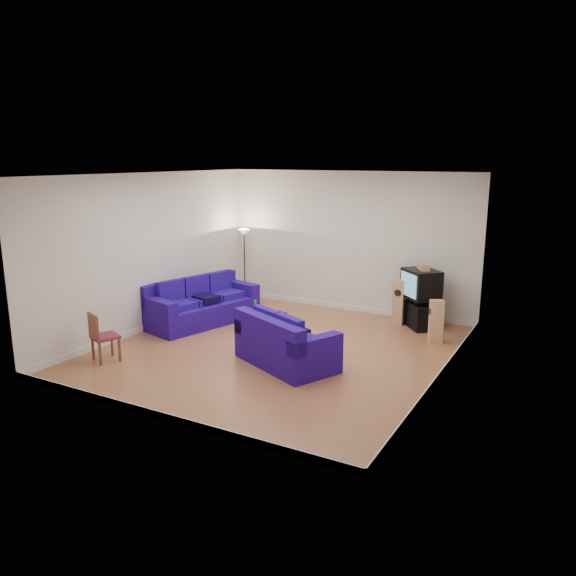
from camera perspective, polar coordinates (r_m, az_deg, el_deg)
The scene contains 16 objects.
room at distance 10.08m, azimuth -1.10°, elevation 2.00°, with size 6.01×6.51×3.21m.
sofa_three_seat at distance 12.23m, azimuth -8.92°, elevation -1.90°, with size 1.64×2.63×0.94m.
sofa_loveseat at distance 9.65m, azimuth -0.43°, elevation -5.94°, with size 2.04×1.65×0.89m.
coffee_table at distance 11.29m, azimuth -2.17°, elevation -3.17°, with size 1.11×0.69×0.37m.
bottle at distance 11.42m, azimuth -3.35°, elevation -1.98°, with size 0.07×0.07×0.28m, color #197233.
tissue_box at distance 11.23m, azimuth -2.04°, elevation -2.73°, with size 0.23×0.13×0.10m, color green.
red_canister at distance 11.22m, azimuth -1.16°, elevation -2.58°, with size 0.11×0.11×0.15m, color red.
remote at distance 10.96m, azimuth -1.03°, elevation -3.32°, with size 0.17×0.05×0.02m, color black.
tv_stand at distance 12.12m, azimuth 13.24°, elevation -2.69°, with size 0.85×0.47×0.52m, color black.
av_receiver at distance 12.05m, azimuth 13.49°, elevation -1.25°, with size 0.44×0.36×0.10m, color black.
television at distance 11.99m, azimuth 13.35°, elevation 0.41°, with size 0.96×0.95×0.60m.
centre_speaker at distance 11.91m, azimuth 13.58°, elevation 2.15°, with size 0.40×0.16×0.14m, color tan.
speaker_left at distance 12.18m, azimuth 11.21°, elevation -1.38°, with size 0.25×0.32×0.98m.
speaker_right at distance 11.14m, azimuth 14.80°, elevation -3.30°, with size 0.31×0.29×0.84m.
floor_lamp at distance 13.59m, azimuth -4.48°, elevation 4.66°, with size 0.31×0.31×1.81m.
dining_chair at distance 10.29m, azimuth -18.45°, elevation -4.52°, with size 0.55×0.55×0.88m.
Camera 1 is at (4.93, -8.57, 3.50)m, focal length 35.00 mm.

